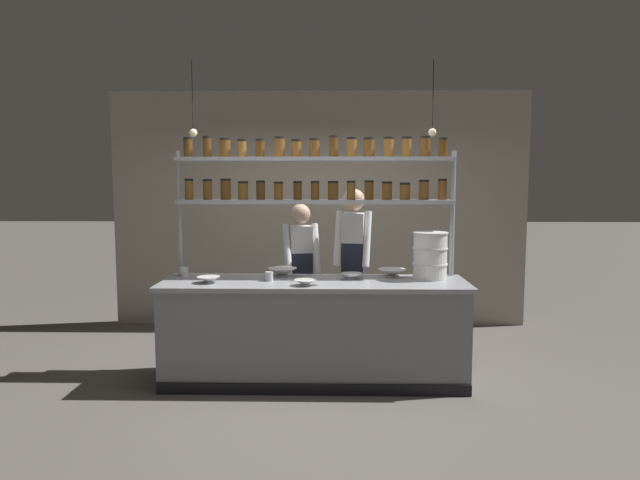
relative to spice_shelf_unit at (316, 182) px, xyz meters
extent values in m
plane|color=#5B5651|center=(-0.01, -0.33, -1.81)|extent=(40.00, 40.00, 0.00)
cube|color=#9E9384|center=(-0.01, 1.76, -0.35)|extent=(5.15, 0.12, 2.91)
cube|color=gray|center=(-0.01, -0.33, -1.37)|extent=(2.69, 0.72, 0.88)
cube|color=#999BA0|center=(-0.01, -0.33, -0.91)|extent=(2.75, 0.76, 0.04)
cube|color=black|center=(-0.01, -0.70, -1.76)|extent=(2.69, 0.03, 0.10)
cylinder|color=#999BA0|center=(-1.30, 0.00, -0.76)|extent=(0.04, 0.04, 2.10)
cylinder|color=#999BA0|center=(1.29, 0.00, -0.76)|extent=(0.04, 0.04, 2.10)
cube|color=#999BA0|center=(-0.01, 0.00, -0.19)|extent=(2.59, 0.28, 0.04)
cylinder|color=brown|center=(-1.20, 0.00, -0.08)|extent=(0.08, 0.08, 0.18)
cylinder|color=black|center=(-1.20, 0.00, 0.02)|extent=(0.08, 0.08, 0.02)
cylinder|color=brown|center=(-1.02, 0.00, -0.08)|extent=(0.08, 0.08, 0.17)
cylinder|color=black|center=(-1.02, 0.00, 0.01)|extent=(0.09, 0.09, 0.02)
cylinder|color=brown|center=(-0.85, 0.00, -0.08)|extent=(0.10, 0.10, 0.18)
cylinder|color=black|center=(-0.85, 0.00, 0.02)|extent=(0.10, 0.10, 0.02)
cylinder|color=brown|center=(-0.69, 0.00, -0.09)|extent=(0.09, 0.09, 0.15)
cylinder|color=black|center=(-0.69, 0.00, -0.01)|extent=(0.10, 0.10, 0.02)
cylinder|color=#513314|center=(-0.52, 0.00, -0.09)|extent=(0.08, 0.08, 0.16)
cylinder|color=black|center=(-0.52, 0.00, 0.00)|extent=(0.09, 0.09, 0.02)
cylinder|color=brown|center=(-0.35, 0.00, -0.10)|extent=(0.09, 0.09, 0.15)
cylinder|color=black|center=(-0.35, 0.00, -0.01)|extent=(0.09, 0.09, 0.02)
cylinder|color=#513314|center=(-0.17, 0.00, -0.09)|extent=(0.08, 0.08, 0.16)
cylinder|color=black|center=(-0.17, 0.00, 0.00)|extent=(0.08, 0.08, 0.02)
cylinder|color=brown|center=(-0.01, 0.00, -0.09)|extent=(0.08, 0.08, 0.16)
cylinder|color=black|center=(-0.01, 0.00, 0.00)|extent=(0.08, 0.08, 0.02)
cylinder|color=brown|center=(0.16, 0.00, -0.09)|extent=(0.10, 0.10, 0.16)
cylinder|color=black|center=(0.16, 0.00, 0.00)|extent=(0.10, 0.10, 0.02)
cylinder|color=brown|center=(0.33, 0.00, -0.09)|extent=(0.08, 0.08, 0.16)
cylinder|color=black|center=(0.33, 0.00, 0.00)|extent=(0.08, 0.08, 0.02)
cylinder|color=brown|center=(0.50, 0.00, -0.09)|extent=(0.09, 0.09, 0.16)
cylinder|color=black|center=(0.50, 0.00, 0.00)|extent=(0.09, 0.09, 0.02)
cylinder|color=brown|center=(0.67, 0.00, -0.09)|extent=(0.10, 0.10, 0.15)
cylinder|color=black|center=(0.67, 0.00, -0.01)|extent=(0.10, 0.10, 0.02)
cylinder|color=brown|center=(0.84, 0.00, -0.10)|extent=(0.10, 0.10, 0.14)
cylinder|color=black|center=(0.84, 0.00, -0.02)|extent=(0.10, 0.10, 0.02)
cylinder|color=brown|center=(1.01, 0.00, -0.09)|extent=(0.09, 0.09, 0.17)
cylinder|color=black|center=(1.01, 0.00, 0.01)|extent=(0.09, 0.09, 0.02)
cylinder|color=brown|center=(1.19, 0.00, -0.08)|extent=(0.08, 0.08, 0.18)
cylinder|color=black|center=(1.19, 0.00, 0.02)|extent=(0.08, 0.08, 0.02)
cube|color=#999BA0|center=(-0.01, 0.00, 0.21)|extent=(2.59, 0.28, 0.04)
cylinder|color=#513314|center=(-1.20, 0.00, 0.31)|extent=(0.08, 0.08, 0.17)
cylinder|color=black|center=(-1.20, 0.00, 0.40)|extent=(0.09, 0.09, 0.02)
cylinder|color=#513314|center=(-1.02, 0.00, 0.32)|extent=(0.08, 0.08, 0.18)
cylinder|color=black|center=(-1.02, 0.00, 0.41)|extent=(0.08, 0.08, 0.02)
cylinder|color=brown|center=(-0.85, 0.00, 0.31)|extent=(0.10, 0.10, 0.16)
cylinder|color=black|center=(-0.85, 0.00, 0.40)|extent=(0.10, 0.10, 0.02)
cylinder|color=brown|center=(-0.69, 0.00, 0.30)|extent=(0.08, 0.08, 0.15)
cylinder|color=black|center=(-0.69, 0.00, 0.39)|extent=(0.08, 0.08, 0.02)
cylinder|color=#513314|center=(-0.52, 0.00, 0.30)|extent=(0.08, 0.08, 0.15)
cylinder|color=black|center=(-0.52, 0.00, 0.39)|extent=(0.09, 0.09, 0.02)
cylinder|color=brown|center=(-0.34, 0.00, 0.31)|extent=(0.10, 0.10, 0.17)
cylinder|color=black|center=(-0.34, 0.00, 0.41)|extent=(0.10, 0.10, 0.02)
cylinder|color=brown|center=(-0.18, 0.00, 0.30)|extent=(0.10, 0.10, 0.15)
cylinder|color=black|center=(-0.18, 0.00, 0.38)|extent=(0.10, 0.10, 0.02)
cylinder|color=brown|center=(-0.01, 0.00, 0.31)|extent=(0.10, 0.10, 0.15)
cylinder|color=black|center=(-0.01, 0.00, 0.39)|extent=(0.10, 0.10, 0.02)
cylinder|color=#513314|center=(0.16, 0.00, 0.32)|extent=(0.08, 0.08, 0.18)
cylinder|color=black|center=(0.16, 0.00, 0.42)|extent=(0.08, 0.08, 0.02)
cylinder|color=brown|center=(0.33, 0.00, 0.31)|extent=(0.10, 0.10, 0.16)
cylinder|color=black|center=(0.33, 0.00, 0.40)|extent=(0.10, 0.10, 0.02)
cylinder|color=brown|center=(0.50, 0.00, 0.31)|extent=(0.10, 0.10, 0.16)
cylinder|color=black|center=(0.50, 0.00, 0.40)|extent=(0.10, 0.10, 0.02)
cylinder|color=brown|center=(0.68, 0.00, 0.31)|extent=(0.10, 0.10, 0.17)
cylinder|color=black|center=(0.68, 0.00, 0.40)|extent=(0.10, 0.10, 0.02)
cylinder|color=brown|center=(0.84, 0.00, 0.31)|extent=(0.09, 0.09, 0.17)
cylinder|color=black|center=(0.84, 0.00, 0.41)|extent=(0.10, 0.10, 0.02)
cylinder|color=brown|center=(1.02, 0.00, 0.31)|extent=(0.09, 0.09, 0.17)
cylinder|color=black|center=(1.02, 0.00, 0.41)|extent=(0.09, 0.09, 0.02)
cylinder|color=#513314|center=(1.18, 0.00, 0.31)|extent=(0.08, 0.08, 0.16)
cylinder|color=black|center=(1.18, 0.00, 0.40)|extent=(0.08, 0.08, 0.02)
cylinder|color=black|center=(-0.24, 0.33, -1.43)|extent=(0.11, 0.11, 0.76)
cylinder|color=black|center=(-0.09, 0.37, -1.43)|extent=(0.11, 0.11, 0.76)
cube|color=#232838|center=(-0.17, 0.35, -0.88)|extent=(0.25, 0.22, 0.33)
cube|color=white|center=(-0.17, 0.35, -0.58)|extent=(0.26, 0.23, 0.27)
sphere|color=tan|center=(-0.17, 0.35, -0.32)|extent=(0.20, 0.20, 0.20)
cylinder|color=white|center=(-0.29, 0.25, -0.67)|extent=(0.12, 0.25, 0.50)
cylinder|color=white|center=(-0.01, 0.32, -0.67)|extent=(0.12, 0.25, 0.50)
cylinder|color=black|center=(0.29, 0.30, -1.39)|extent=(0.11, 0.11, 0.84)
cylinder|color=black|center=(0.45, 0.27, -1.39)|extent=(0.11, 0.11, 0.84)
cube|color=#232838|center=(0.37, 0.29, -0.79)|extent=(0.25, 0.21, 0.36)
cube|color=white|center=(0.37, 0.29, -0.46)|extent=(0.25, 0.22, 0.30)
sphere|color=tan|center=(0.37, 0.29, -0.18)|extent=(0.22, 0.22, 0.22)
cylinder|color=white|center=(0.21, 0.25, -0.56)|extent=(0.11, 0.26, 0.55)
cylinder|color=white|center=(0.50, 0.20, -0.56)|extent=(0.11, 0.26, 0.55)
cylinder|color=white|center=(1.05, -0.19, -0.82)|extent=(0.30, 0.30, 0.13)
cylinder|color=silver|center=(1.05, -0.19, -0.75)|extent=(0.32, 0.32, 0.01)
cylinder|color=white|center=(1.05, -0.19, -0.68)|extent=(0.30, 0.30, 0.13)
cylinder|color=silver|center=(1.05, -0.19, -0.61)|extent=(0.32, 0.32, 0.01)
cylinder|color=white|center=(1.05, -0.19, -0.54)|extent=(0.30, 0.30, 0.13)
cylinder|color=silver|center=(1.05, -0.19, -0.46)|extent=(0.32, 0.32, 0.01)
cylinder|color=silver|center=(-0.08, -0.56, -0.88)|extent=(0.09, 0.09, 0.01)
cone|color=silver|center=(-0.08, -0.56, -0.86)|extent=(0.19, 0.19, 0.05)
cylinder|color=white|center=(0.33, -0.22, -0.88)|extent=(0.09, 0.09, 0.01)
cone|color=white|center=(0.33, -0.22, -0.86)|extent=(0.20, 0.20, 0.05)
cylinder|color=silver|center=(-0.93, -0.44, -0.88)|extent=(0.09, 0.09, 0.01)
cone|color=silver|center=(-0.93, -0.44, -0.86)|extent=(0.21, 0.21, 0.06)
cylinder|color=white|center=(0.72, -0.08, -0.88)|extent=(0.12, 0.12, 0.01)
cone|color=white|center=(0.72, -0.08, -0.85)|extent=(0.26, 0.26, 0.07)
cylinder|color=silver|center=(-0.31, -0.06, -0.88)|extent=(0.12, 0.12, 0.01)
cone|color=silver|center=(-0.31, -0.06, -0.85)|extent=(0.28, 0.28, 0.08)
cylinder|color=#B2B7BC|center=(-0.41, -0.33, -0.85)|extent=(0.07, 0.07, 0.08)
cylinder|color=silver|center=(-1.24, -0.10, -0.85)|extent=(0.08, 0.08, 0.09)
cylinder|color=black|center=(-1.07, -0.33, 0.74)|extent=(0.01, 0.01, 0.62)
sphere|color=#F9E5B2|center=(-1.07, -0.33, 0.43)|extent=(0.07, 0.07, 0.07)
cylinder|color=black|center=(1.02, -0.33, 0.74)|extent=(0.01, 0.01, 0.62)
sphere|color=#F9E5B2|center=(1.02, -0.33, 0.43)|extent=(0.07, 0.07, 0.07)
camera|label=1|loc=(0.15, -5.38, 0.01)|focal=32.00mm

